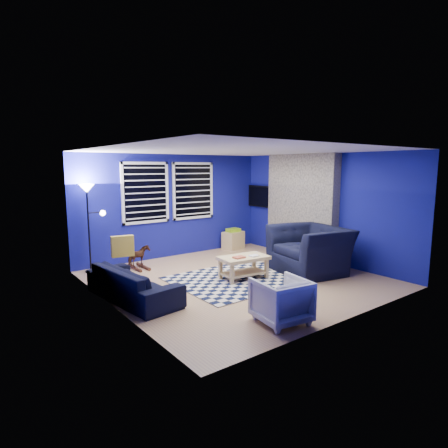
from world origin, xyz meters
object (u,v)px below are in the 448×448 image
sofa (133,283)px  armchair_big (310,250)px  armchair_bent (281,301)px  floor_lamp (88,200)px  cabinet (233,240)px  rocking_horse (139,256)px  tv (261,196)px  coffee_table (244,263)px

sofa → armchair_big: bearing=-107.5°
armchair_bent → floor_lamp: (-1.32, 4.24, 1.19)m
cabinet → floor_lamp: bearing=167.9°
armchair_bent → rocking_horse: size_ratio=1.39×
tv → sofa: (-4.55, -1.85, -1.12)m
cabinet → sofa: bearing=-163.1°
armchair_bent → floor_lamp: size_ratio=0.38×
floor_lamp → armchair_bent: bearing=-72.7°
armchair_big → coffee_table: armchair_big is taller
armchair_bent → tv: bearing=-120.5°
armchair_big → tv: bearing=170.8°
tv → floor_lamp: (-4.58, 0.25, 0.11)m
rocking_horse → coffee_table: size_ratio=0.50×
armchair_big → coffee_table: 1.51m
armchair_bent → coffee_table: (0.92, 1.93, 0.01)m
tv → armchair_big: tv is taller
floor_lamp → armchair_big: bearing=-36.8°
tv → armchair_big: (-0.90, -2.50, -0.92)m
cabinet → floor_lamp: 4.01m
cabinet → rocking_horse: bearing=175.2°
floor_lamp → sofa: bearing=-89.2°
coffee_table → armchair_bent: bearing=-115.4°
coffee_table → floor_lamp: size_ratio=0.55×
sofa → armchair_bent: (1.29, -2.15, 0.04)m
armchair_big → sofa: bearing=-89.6°
tv → armchair_bent: bearing=-129.2°
tv → cabinet: 1.41m
armchair_big → armchair_bent: (-2.36, -1.49, -0.16)m
armchair_big → floor_lamp: 4.71m
sofa → tv: bearing=-75.2°
armchair_bent → cabinet: (2.48, 4.24, -0.08)m
armchair_big → armchair_bent: size_ratio=2.08×
rocking_horse → coffee_table: (1.34, -1.94, 0.05)m
sofa → armchair_big: armchair_big is taller
armchair_bent → floor_lamp: 4.60m
floor_lamp → rocking_horse: bearing=-22.5°
tv → coffee_table: bearing=-138.5°
coffee_table → armchair_big: bearing=-16.9°
tv → armchair_bent: tv is taller
armchair_bent → cabinet: size_ratio=1.13×
tv → armchair_big: 2.82m
tv → coffee_table: (-2.34, -2.07, -1.07)m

